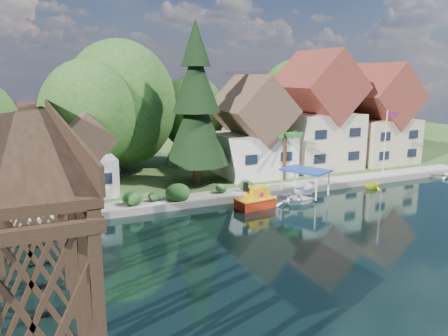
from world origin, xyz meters
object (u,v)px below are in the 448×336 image
at_px(trestle_bridge, 26,167).
at_px(house_center, 316,118).
at_px(palm_tree, 285,136).
at_px(tugboat, 255,199).
at_px(boat_yellow, 373,183).
at_px(house_right, 377,120).
at_px(flagpole, 387,136).
at_px(shed, 86,159).
at_px(conifer, 196,107).
at_px(boat_canopy, 305,185).
at_px(boat_white_a, 291,198).
at_px(house_left, 251,133).

distance_m(trestle_bridge, house_center, 33.96).
bearing_deg(palm_tree, tugboat, -137.40).
distance_m(house_center, boat_yellow, 11.48).
relative_size(trestle_bridge, house_right, 3.55).
height_order(trestle_bridge, house_center, house_center).
bearing_deg(flagpole, shed, 170.17).
bearing_deg(trestle_bridge, shed, 61.81).
height_order(shed, boat_yellow, shed).
distance_m(conifer, flagpole, 21.17).
bearing_deg(conifer, boat_canopy, -43.44).
bearing_deg(house_right, boat_canopy, -151.54).
bearing_deg(boat_canopy, flagpole, 10.87).
xyz_separation_m(flagpole, boat_white_a, (-14.32, -3.39, -4.47)).
distance_m(house_left, palm_tree, 4.43).
bearing_deg(palm_tree, boat_white_a, -116.13).
height_order(conifer, palm_tree, conifer).
xyz_separation_m(house_center, house_right, (9.00, -0.50, -0.64)).
bearing_deg(boat_white_a, house_center, -15.83).
distance_m(flagpole, tugboat, 18.83).
distance_m(shed, boat_white_a, 19.25).
bearing_deg(shed, trestle_bridge, -118.19).
distance_m(conifer, boat_yellow, 19.68).
xyz_separation_m(conifer, boat_canopy, (8.08, -7.65, -7.18)).
distance_m(house_right, boat_yellow, 13.86).
bearing_deg(house_right, conifer, -176.42).
height_order(palm_tree, boat_canopy, palm_tree).
relative_size(house_center, house_right, 1.12).
xyz_separation_m(tugboat, boat_yellow, (14.16, 0.89, -0.15)).
height_order(trestle_bridge, boat_yellow, trestle_bridge).
xyz_separation_m(conifer, tugboat, (2.15, -8.70, -7.60)).
relative_size(trestle_bridge, conifer, 2.71).
xyz_separation_m(boat_canopy, boat_yellow, (8.23, -0.16, -0.57)).
bearing_deg(boat_yellow, trestle_bridge, 94.20).
distance_m(shed, tugboat, 16.03).
xyz_separation_m(trestle_bridge, house_right, (41.00, 10.83, 0.43)).
distance_m(flagpole, boat_canopy, 12.90).
bearing_deg(boat_white_a, house_left, 20.91).
xyz_separation_m(trestle_bridge, boat_yellow, (32.22, 1.44, -4.76)).
bearing_deg(house_right, trestle_bridge, -165.21).
height_order(house_right, boat_yellow, house_right).
bearing_deg(boat_yellow, tugboat, 95.22).
distance_m(house_left, boat_white_a, 11.36).
height_order(house_left, boat_canopy, house_left).
distance_m(flagpole, boat_yellow, 6.33).
bearing_deg(flagpole, house_left, 152.26).
relative_size(house_left, house_center, 0.79).
distance_m(trestle_bridge, flagpole, 36.32).
xyz_separation_m(house_right, tugboat, (-22.94, -10.27, -5.03)).
height_order(trestle_bridge, palm_tree, trestle_bridge).
height_order(boat_white_a, boat_yellow, boat_yellow).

